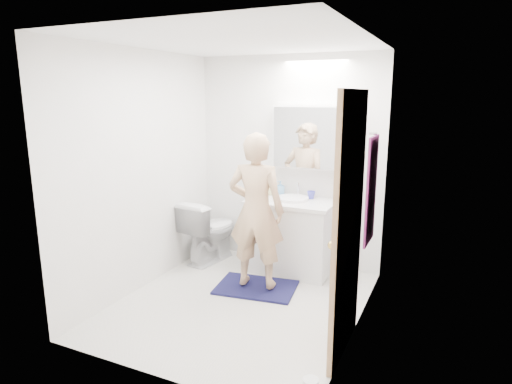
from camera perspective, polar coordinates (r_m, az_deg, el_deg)
The scene contains 22 objects.
floor at distance 4.35m, azimuth -2.04°, elevation -14.25°, with size 2.50×2.50×0.00m, color silver.
ceiling at distance 3.90m, azimuth -2.33°, elevation 19.04°, with size 2.50×2.50×0.00m, color white.
wall_back at distance 5.08m, azimuth 4.23°, elevation 3.94°, with size 2.50×2.50×0.00m, color white.
wall_front at distance 2.92m, azimuth -13.36°, elevation -2.87°, with size 2.50×2.50×0.00m, color white.
wall_left at distance 4.55m, azimuth -14.64°, elevation 2.55°, with size 2.50×2.50×0.00m, color white.
wall_right at distance 3.60m, azimuth 13.64°, elevation 0.01°, with size 2.50×2.50×0.00m, color white.
vanity_cabinet at distance 4.96m, azimuth 4.56°, elevation -5.92°, with size 0.90×0.55×0.78m, color silver.
countertop at distance 4.84m, azimuth 4.64°, elevation -1.32°, with size 0.95×0.58×0.04m, color white.
sink_basin at distance 4.86m, azimuth 4.77°, elevation -0.84°, with size 0.36×0.36×0.03m, color white.
faucet at distance 5.02m, azimuth 5.53°, elevation 0.34°, with size 0.02×0.02×0.16m, color silver.
medicine_cabinet at distance 4.88m, azimuth 7.30°, elevation 7.06°, with size 0.88×0.14×0.70m, color white.
mirror_panel at distance 4.80m, azimuth 7.02°, elevation 6.99°, with size 0.84×0.01×0.66m, color silver.
toilet at distance 5.27m, azimuth -6.04°, elevation -4.98°, with size 0.42×0.74×0.75m, color silver.
bath_rug at distance 4.63m, azimuth 0.02°, elevation -12.32°, with size 0.80×0.55×0.02m, color #13143C.
person at distance 4.35m, azimuth 0.02°, elevation -2.49°, with size 0.57×0.37×1.56m, color tan.
door at distance 3.32m, azimuth 11.92°, elevation -4.52°, with size 0.04×0.80×2.00m, color tan.
door_knob at distance 3.07m, azimuth 9.86°, elevation -6.86°, with size 0.06×0.06×0.06m, color gold.
towel at distance 4.15m, azimuth 14.78°, elevation 0.19°, with size 0.02×0.42×1.00m, color #121033.
towel_hook at distance 4.08m, azimuth 15.01°, elevation 7.37°, with size 0.02×0.02×0.07m, color silver.
soap_bottle_a at distance 5.07m, azimuth 1.80°, elevation 0.80°, with size 0.08×0.08×0.21m, color #BEBB7B.
soap_bottle_b at distance 5.06m, azimuth 3.19°, elevation 0.52°, with size 0.08×0.08×0.17m, color #619ED0.
toothbrush_cup at distance 4.92m, azimuth 7.19°, elevation -0.39°, with size 0.09×0.09×0.09m, color #3F43BD.
Camera 1 is at (1.76, -3.45, 1.96)m, focal length 30.71 mm.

